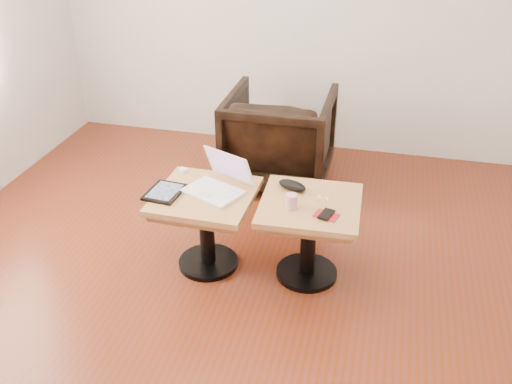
% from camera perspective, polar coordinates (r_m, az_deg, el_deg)
% --- Properties ---
extents(room_shell, '(4.52, 4.52, 2.71)m').
position_cam_1_polar(room_shell, '(2.52, 0.55, 11.40)').
color(room_shell, '#5F2619').
rests_on(room_shell, ground).
extents(side_table_left, '(0.57, 0.57, 0.51)m').
position_cam_1_polar(side_table_left, '(3.36, -5.04, -2.00)').
color(side_table_left, black).
rests_on(side_table_left, ground).
extents(side_table_right, '(0.58, 0.58, 0.51)m').
position_cam_1_polar(side_table_right, '(3.28, 5.36, -2.94)').
color(side_table_right, black).
rests_on(side_table_right, ground).
extents(laptop, '(0.42, 0.41, 0.22)m').
position_cam_1_polar(laptop, '(3.30, -3.80, 0.89)').
color(laptop, white).
rests_on(laptop, side_table_left).
extents(tablet, '(0.21, 0.25, 0.02)m').
position_cam_1_polar(tablet, '(3.32, -9.12, -0.00)').
color(tablet, black).
rests_on(tablet, side_table_left).
extents(charging_adapter, '(0.06, 0.06, 0.03)m').
position_cam_1_polar(charging_adapter, '(3.53, -7.34, 2.13)').
color(charging_adapter, white).
rests_on(charging_adapter, side_table_left).
extents(glasses_case, '(0.19, 0.14, 0.06)m').
position_cam_1_polar(glasses_case, '(3.31, 3.65, 0.66)').
color(glasses_case, black).
rests_on(glasses_case, side_table_right).
extents(striped_cup, '(0.08, 0.08, 0.09)m').
position_cam_1_polar(striped_cup, '(3.13, 3.56, -0.96)').
color(striped_cup, '#BF3875').
rests_on(striped_cup, side_table_right).
extents(earbuds_tangle, '(0.08, 0.05, 0.02)m').
position_cam_1_polar(earbuds_tangle, '(3.24, 6.69, -0.64)').
color(earbuds_tangle, white).
rests_on(earbuds_tangle, side_table_right).
extents(phone_on_sleeve, '(0.15, 0.12, 0.02)m').
position_cam_1_polar(phone_on_sleeve, '(3.09, 7.06, -2.29)').
color(phone_on_sleeve, maroon).
rests_on(phone_on_sleeve, side_table_right).
extents(armchair, '(0.77, 0.79, 0.72)m').
position_cam_1_polar(armchair, '(4.34, 2.36, 5.49)').
color(armchair, black).
rests_on(armchair, ground).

